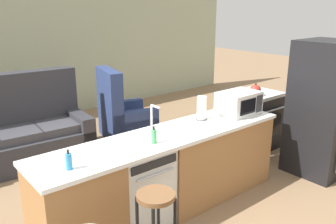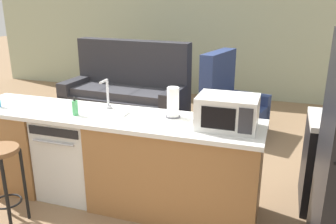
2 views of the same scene
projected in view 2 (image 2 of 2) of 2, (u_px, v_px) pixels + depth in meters
The scene contains 11 objects.
ground_plane at pixel (98, 195), 3.68m from camera, with size 24.00×24.00×0.00m, color #896B4C.
wall_back at pixel (213, 31), 6.98m from camera, with size 10.00×0.06×2.60m.
kitchen_counter at pixel (118, 162), 3.48m from camera, with size 2.94×0.66×0.90m.
dishwasher at pixel (74, 155), 3.63m from camera, with size 0.58×0.61×0.84m.
microwave at pixel (227, 112), 2.97m from camera, with size 0.50×0.37×0.28m.
sink_faucet at pixel (107, 96), 3.49m from camera, with size 0.07×0.18×0.30m.
paper_towel_roll at pixel (173, 103), 3.24m from camera, with size 0.14×0.14×0.28m.
soap_bottle at pixel (75, 108), 3.31m from camera, with size 0.06×0.06×0.18m.
bar_stool at pixel (2, 170), 3.07m from camera, with size 0.32×0.32×0.74m.
couch at pixel (128, 95), 5.92m from camera, with size 2.05×1.03×1.27m.
armchair at pixel (229, 110), 5.29m from camera, with size 0.98×1.01×1.20m.
Camera 2 is at (1.70, -2.84, 1.97)m, focal length 38.00 mm.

